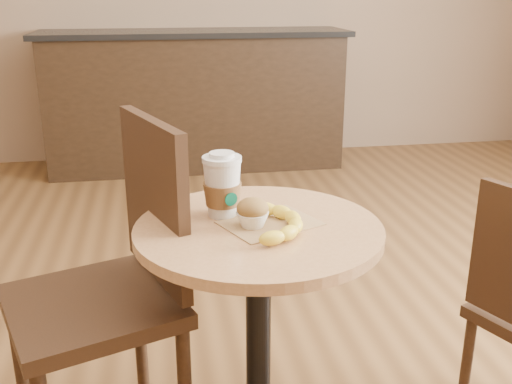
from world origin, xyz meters
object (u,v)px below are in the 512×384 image
cafe_table (258,303)px  muffin (253,213)px  chair_left (116,282)px  banana (280,222)px  coffee_cup (222,188)px

cafe_table → muffin: muffin is taller
chair_left → banana: 0.51m
coffee_cup → muffin: size_ratio=2.07×
muffin → banana: (0.07, -0.03, -0.02)m
chair_left → banana: size_ratio=3.74×
cafe_table → banana: 0.26m
muffin → cafe_table: bearing=24.5°
cafe_table → chair_left: (-0.39, 0.11, 0.04)m
muffin → coffee_cup: bearing=124.1°
banana → chair_left: bearing=171.6°
coffee_cup → muffin: bearing=-75.6°
coffee_cup → chair_left: bearing=155.8°
muffin → banana: muffin is taller
cafe_table → muffin: size_ratio=8.68×
cafe_table → banana: bearing=-36.7°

